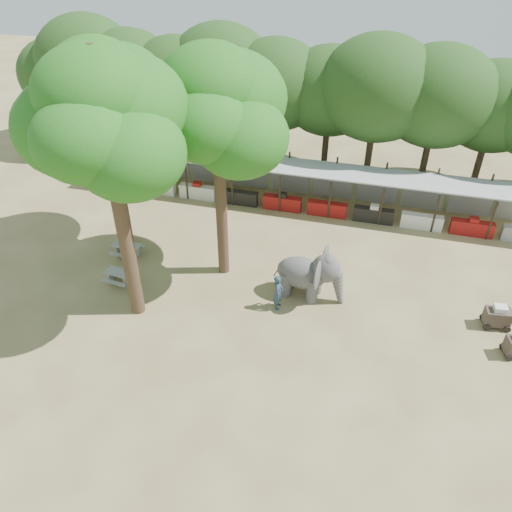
% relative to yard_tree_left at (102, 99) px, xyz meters
% --- Properties ---
extents(ground, '(100.00, 100.00, 0.00)m').
position_rel_yard_tree_left_xyz_m(ground, '(9.13, -7.19, -8.20)').
color(ground, brown).
rests_on(ground, ground).
extents(vendor_stalls, '(28.00, 2.99, 2.80)m').
position_rel_yard_tree_left_xyz_m(vendor_stalls, '(9.13, 6.65, -7.02)').
color(vendor_stalls, '#969A9E').
rests_on(vendor_stalls, ground).
extents(yard_tree_left, '(7.10, 6.90, 11.02)m').
position_rel_yard_tree_left_xyz_m(yard_tree_left, '(0.00, 0.00, 0.00)').
color(yard_tree_left, '#332316').
rests_on(yard_tree_left, ground).
extents(yard_tree_center, '(7.10, 6.90, 12.04)m').
position_rel_yard_tree_left_xyz_m(yard_tree_center, '(3.00, -5.00, 1.01)').
color(yard_tree_center, '#332316').
rests_on(yard_tree_center, ground).
extents(yard_tree_back, '(7.10, 6.90, 11.36)m').
position_rel_yard_tree_left_xyz_m(yard_tree_back, '(6.00, -1.00, 0.34)').
color(yard_tree_back, '#332316').
rests_on(yard_tree_back, ground).
extents(backdrop_trees, '(46.46, 5.95, 8.33)m').
position_rel_yard_tree_left_xyz_m(backdrop_trees, '(9.13, 11.81, -2.69)').
color(backdrop_trees, '#332316').
rests_on(backdrop_trees, ground).
extents(elephant, '(3.49, 2.64, 2.63)m').
position_rel_yard_tree_left_xyz_m(elephant, '(10.76, -2.03, -6.88)').
color(elephant, '#454242').
rests_on(elephant, ground).
extents(handler, '(0.46, 0.68, 1.86)m').
position_rel_yard_tree_left_xyz_m(handler, '(9.51, -3.29, -7.27)').
color(handler, '#26384C').
rests_on(handler, ground).
extents(picnic_table_near, '(1.51, 1.39, 0.68)m').
position_rel_yard_tree_left_xyz_m(picnic_table_near, '(1.32, -3.53, -7.76)').
color(picnic_table_near, gray).
rests_on(picnic_table_near, ground).
extents(picnic_table_far, '(1.57, 1.43, 0.75)m').
position_rel_yard_tree_left_xyz_m(picnic_table_far, '(0.64, -1.31, -7.71)').
color(picnic_table_far, gray).
rests_on(picnic_table_far, ground).
extents(cart_back, '(1.30, 0.93, 1.19)m').
position_rel_yard_tree_left_xyz_m(cart_back, '(19.41, -2.00, -7.61)').
color(cart_back, '#342924').
rests_on(cart_back, ground).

